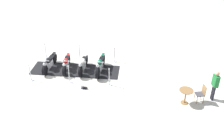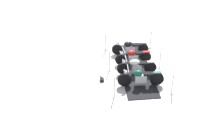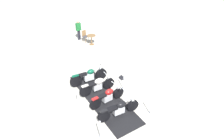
# 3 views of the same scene
# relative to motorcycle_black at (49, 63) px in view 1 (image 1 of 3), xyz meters

# --- Properties ---
(ground_plane) EXTENTS (80.00, 80.00, 0.00)m
(ground_plane) POSITION_rel_motorcycle_black_xyz_m (-1.55, 0.32, -0.46)
(ground_plane) COLOR beige
(display_platform) EXTENTS (5.57, 2.71, 0.04)m
(display_platform) POSITION_rel_motorcycle_black_xyz_m (-1.55, 0.32, -0.44)
(display_platform) COLOR black
(display_platform) RESTS_ON ground_plane
(motorcycle_black) EXTENTS (0.85, 2.11, 0.91)m
(motorcycle_black) POSITION_rel_motorcycle_black_xyz_m (0.00, 0.00, 0.00)
(motorcycle_black) COLOR black
(motorcycle_black) RESTS_ON display_platform
(motorcycle_maroon) EXTENTS (0.79, 2.04, 0.91)m
(motorcycle_maroon) POSITION_rel_motorcycle_black_xyz_m (-1.03, 0.23, -0.00)
(motorcycle_maroon) COLOR black
(motorcycle_maroon) RESTS_ON display_platform
(motorcycle_cream) EXTENTS (0.79, 2.05, 0.96)m
(motorcycle_cream) POSITION_rel_motorcycle_black_xyz_m (-2.05, 0.47, 0.04)
(motorcycle_cream) COLOR black
(motorcycle_cream) RESTS_ON display_platform
(motorcycle_forest) EXTENTS (0.89, 2.23, 1.02)m
(motorcycle_forest) POSITION_rel_motorcycle_black_xyz_m (-3.08, 0.69, 0.03)
(motorcycle_forest) COLOR black
(motorcycle_forest) RESTS_ON display_platform
(stanchion_right_mid) EXTENTS (0.35, 0.35, 1.13)m
(stanchion_right_mid) POSITION_rel_motorcycle_black_xyz_m (-1.25, 1.66, -0.11)
(stanchion_right_mid) COLOR silver
(stanchion_right_mid) RESTS_ON ground_plane
(stanchion_left_mid) EXTENTS (0.36, 0.36, 1.15)m
(stanchion_left_mid) POSITION_rel_motorcycle_black_xyz_m (-1.85, -1.02, -0.12)
(stanchion_left_mid) COLOR silver
(stanchion_left_mid) RESTS_ON ground_plane
(stanchion_left_rear) EXTENTS (0.35, 0.35, 1.02)m
(stanchion_left_rear) POSITION_rel_motorcycle_black_xyz_m (-4.07, -0.52, -0.16)
(stanchion_left_rear) COLOR silver
(stanchion_left_rear) RESTS_ON ground_plane
(stanchion_right_rear) EXTENTS (0.29, 0.29, 1.09)m
(stanchion_right_rear) POSITION_rel_motorcycle_black_xyz_m (-3.47, 2.16, -0.07)
(stanchion_right_rear) COLOR silver
(stanchion_right_rear) RESTS_ON ground_plane
(stanchion_left_front) EXTENTS (0.31, 0.31, 1.08)m
(stanchion_left_front) POSITION_rel_motorcycle_black_xyz_m (0.37, -1.52, -0.10)
(stanchion_left_front) COLOR silver
(stanchion_left_front) RESTS_ON ground_plane
(stanchion_right_front) EXTENTS (0.29, 0.29, 1.05)m
(stanchion_right_front) POSITION_rel_motorcycle_black_xyz_m (0.98, 1.16, -0.09)
(stanchion_right_front) COLOR silver
(stanchion_right_front) RESTS_ON ground_plane
(info_placard) EXTENTS (0.37, 0.27, 0.19)m
(info_placard) POSITION_rel_motorcycle_black_xyz_m (-2.05, 2.34, -0.41)
(info_placard) COLOR #333338
(info_placard) RESTS_ON ground_plane
(cafe_table) EXTENTS (0.70, 0.70, 0.79)m
(cafe_table) POSITION_rel_motorcycle_black_xyz_m (-7.13, 4.20, 0.13)
(cafe_table) COLOR olive
(cafe_table) RESTS_ON ground_plane
(cafe_chair_near_table) EXTENTS (0.41, 0.41, 0.97)m
(cafe_chair_near_table) POSITION_rel_motorcycle_black_xyz_m (-7.96, 4.18, 0.09)
(cafe_chair_near_table) COLOR olive
(cafe_chair_near_table) RESTS_ON ground_plane
(bystander_person) EXTENTS (0.23, 0.40, 1.68)m
(bystander_person) POSITION_rel_motorcycle_black_xyz_m (-8.64, 4.07, 0.54)
(bystander_person) COLOR #23232D
(bystander_person) RESTS_ON ground_plane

